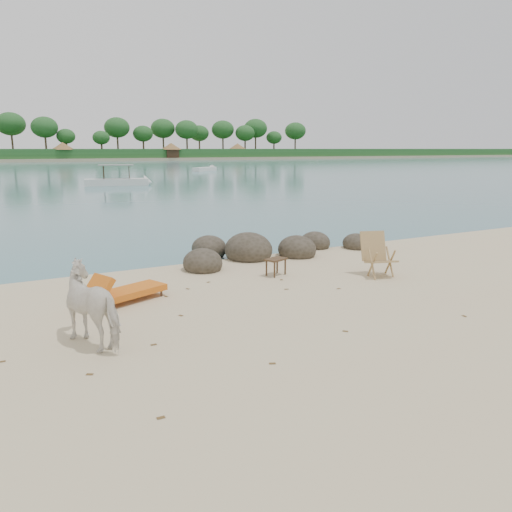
{
  "coord_description": "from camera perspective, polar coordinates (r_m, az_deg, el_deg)",
  "views": [
    {
      "loc": [
        -3.99,
        -6.63,
        3.11
      ],
      "look_at": [
        0.63,
        2.0,
        1.0
      ],
      "focal_mm": 35.0,
      "sensor_mm": 36.0,
      "label": 1
    }
  ],
  "objects": [
    {
      "name": "water",
      "position": [
        96.77,
        -26.17,
        9.09
      ],
      "size": [
        400.0,
        400.0,
        0.0
      ],
      "primitive_type": "plane",
      "color": "#3B7177",
      "rests_on": "ground"
    },
    {
      "name": "far_scenery",
      "position": [
        143.39,
        -27.11,
        10.87
      ],
      "size": [
        420.0,
        18.0,
        9.5
      ],
      "color": "#1E4C1E",
      "rests_on": "ground"
    },
    {
      "name": "boulders",
      "position": [
        14.59,
        0.76,
        0.62
      ],
      "size": [
        6.33,
        2.83,
        1.01
      ],
      "rotation": [
        0.0,
        0.0,
        -0.39
      ],
      "color": "#322C21",
      "rests_on": "ground"
    },
    {
      "name": "cow",
      "position": [
        8.43,
        -17.76,
        -5.42
      ],
      "size": [
        1.26,
        1.69,
        1.3
      ],
      "primitive_type": "imported",
      "rotation": [
        0.0,
        0.0,
        3.56
      ],
      "color": "white",
      "rests_on": "ground"
    },
    {
      "name": "side_table",
      "position": [
        12.37,
        2.29,
        -1.4
      ],
      "size": [
        0.61,
        0.51,
        0.43
      ],
      "primitive_type": null,
      "rotation": [
        0.0,
        0.0,
        0.37
      ],
      "color": "#341F15",
      "rests_on": "ground"
    },
    {
      "name": "lounge_chair",
      "position": [
        10.64,
        -14.24,
        -3.65
      ],
      "size": [
        1.99,
        1.31,
        0.56
      ],
      "primitive_type": null,
      "rotation": [
        0.0,
        0.0,
        0.38
      ],
      "color": "orange",
      "rests_on": "ground"
    },
    {
      "name": "deck_chair",
      "position": [
        12.57,
        14.16,
        -0.02
      ],
      "size": [
        0.89,
        0.93,
        1.08
      ],
      "primitive_type": null,
      "rotation": [
        0.0,
        0.0,
        -0.31
      ],
      "color": "tan",
      "rests_on": "ground"
    },
    {
      "name": "boat_mid",
      "position": [
        45.8,
        -15.69,
        9.66
      ],
      "size": [
        6.17,
        2.74,
        2.93
      ],
      "primitive_type": null,
      "rotation": [
        0.0,
        0.0,
        -0.24
      ],
      "color": "silver",
      "rests_on": "water"
    },
    {
      "name": "boat_far",
      "position": [
        73.9,
        -5.89,
        9.92
      ],
      "size": [
        5.09,
        4.11,
        0.63
      ],
      "primitive_type": null,
      "rotation": [
        0.0,
        0.0,
        0.62
      ],
      "color": "silver",
      "rests_on": "water"
    },
    {
      "name": "dead_leaves",
      "position": [
        9.48,
        -6.75,
        -7.05
      ],
      "size": [
        8.03,
        5.55,
        0.0
      ],
      "color": "brown",
      "rests_on": "ground"
    }
  ]
}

